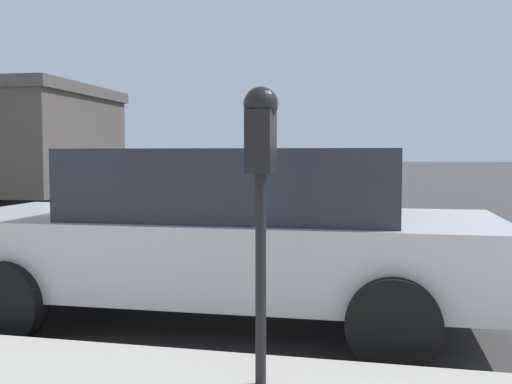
% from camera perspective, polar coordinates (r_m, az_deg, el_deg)
% --- Properties ---
extents(ground_plane, '(220.00, 220.00, 0.00)m').
position_cam_1_polar(ground_plane, '(6.28, -2.93, -9.74)').
color(ground_plane, '#3D3A3A').
extents(parking_meter, '(0.21, 0.19, 1.65)m').
position_cam_1_polar(parking_meter, '(3.26, 0.46, 3.26)').
color(parking_meter, black).
rests_on(parking_meter, sidewalk).
extents(car_silver, '(2.16, 4.70, 1.49)m').
position_cam_1_polar(car_silver, '(5.17, -2.87, -3.76)').
color(car_silver, '#B7BABF').
rests_on(car_silver, ground_plane).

